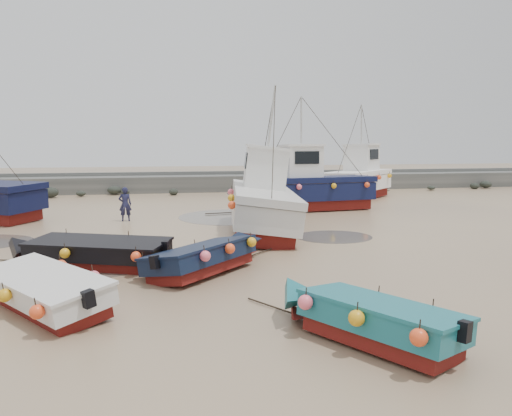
# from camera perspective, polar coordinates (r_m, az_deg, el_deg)

# --- Properties ---
(ground) EXTENTS (120.00, 120.00, 0.00)m
(ground) POSITION_cam_1_polar(r_m,az_deg,el_deg) (16.81, -4.72, -5.61)
(ground) COLOR tan
(ground) RESTS_ON ground
(seawall) EXTENTS (60.00, 4.92, 1.50)m
(seawall) POSITION_cam_1_polar(r_m,az_deg,el_deg) (38.44, -8.06, 2.81)
(seawall) COLOR #5F5F5B
(seawall) RESTS_ON ground
(puddle_a) EXTENTS (4.40, 4.40, 0.01)m
(puddle_a) POSITION_cam_1_polar(r_m,az_deg,el_deg) (16.33, -19.85, -6.43)
(puddle_a) COLOR #5E564B
(puddle_a) RESTS_ON ground
(puddle_b) EXTENTS (3.13, 3.13, 0.01)m
(puddle_b) POSITION_cam_1_polar(r_m,az_deg,el_deg) (20.46, 8.88, -3.26)
(puddle_b) COLOR #5E564B
(puddle_b) RESTS_ON ground
(puddle_d) EXTENTS (5.21, 5.21, 0.01)m
(puddle_d) POSITION_cam_1_polar(r_m,az_deg,el_deg) (25.52, -3.03, -1.00)
(puddle_d) COLOR #5E564B
(puddle_d) RESTS_ON ground
(dinghy_0) EXTENTS (4.41, 5.46, 1.43)m
(dinghy_0) POSITION_cam_1_polar(r_m,az_deg,el_deg) (12.90, -23.58, -7.89)
(dinghy_0) COLOR maroon
(dinghy_0) RESTS_ON ground
(dinghy_1) EXTENTS (4.61, 4.73, 1.43)m
(dinghy_1) POSITION_cam_1_polar(r_m,az_deg,el_deg) (14.92, -5.19, -5.16)
(dinghy_1) COLOR maroon
(dinghy_1) RESTS_ON ground
(dinghy_2) EXTENTS (3.45, 4.82, 1.43)m
(dinghy_2) POSITION_cam_1_polar(r_m,az_deg,el_deg) (10.10, 12.17, -11.57)
(dinghy_2) COLOR maroon
(dinghy_2) RESTS_ON ground
(dinghy_4) EXTENTS (6.40, 3.43, 1.43)m
(dinghy_4) POSITION_cam_1_polar(r_m,az_deg,el_deg) (16.32, -18.65, -4.47)
(dinghy_4) COLOR maroon
(dinghy_4) RESTS_ON ground
(cabin_boat_1) EXTENTS (3.71, 10.54, 6.22)m
(cabin_boat_1) POSITION_cam_1_polar(r_m,az_deg,el_deg) (21.48, 0.29, 0.92)
(cabin_boat_1) COLOR maroon
(cabin_boat_1) RESTS_ON ground
(cabin_boat_2) EXTENTS (9.62, 3.26, 6.22)m
(cabin_boat_2) POSITION_cam_1_polar(r_m,az_deg,el_deg) (27.83, 5.70, 2.51)
(cabin_boat_2) COLOR maroon
(cabin_boat_2) RESTS_ON ground
(cabin_boat_3) EXTENTS (7.55, 7.38, 6.22)m
(cabin_boat_3) POSITION_cam_1_polar(r_m,az_deg,el_deg) (34.53, 11.88, 3.41)
(cabin_boat_3) COLOR maroon
(cabin_boat_3) RESTS_ON ground
(person) EXTENTS (0.63, 0.44, 1.65)m
(person) POSITION_cam_1_polar(r_m,az_deg,el_deg) (24.95, -14.67, -1.45)
(person) COLOR #1A1C39
(person) RESTS_ON ground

